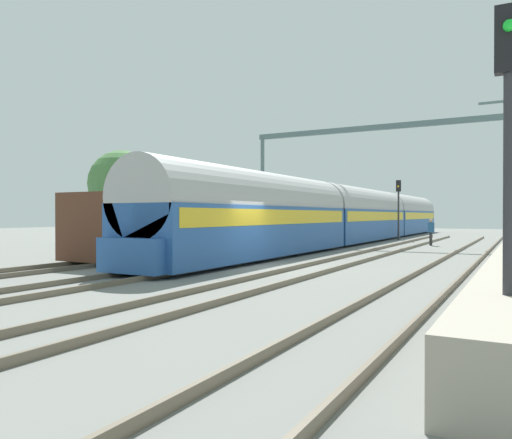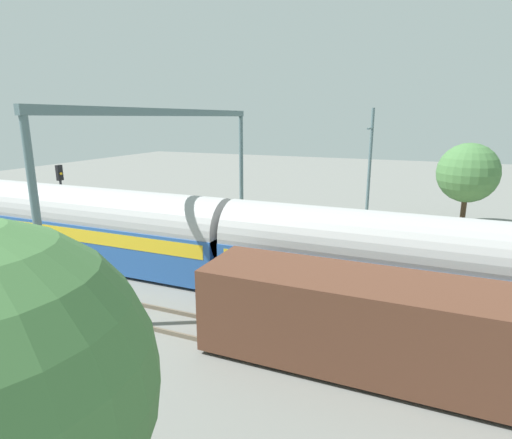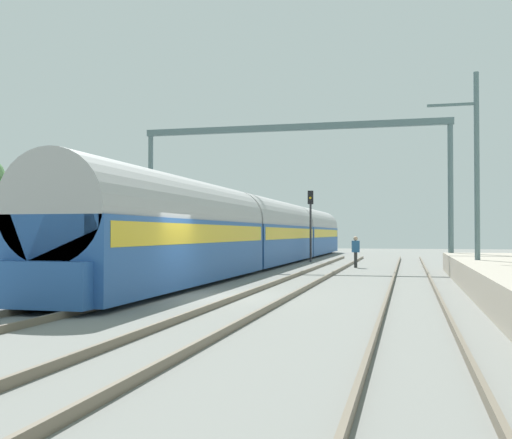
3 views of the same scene
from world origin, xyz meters
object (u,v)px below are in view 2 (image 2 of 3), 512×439
object	(u,v)px
passenger_train	(89,225)
catenary_gantry	(173,148)
railway_signal_far	(62,194)
freight_car	(418,332)
person_crossing	(189,224)

from	to	relation	value
passenger_train	catenary_gantry	size ratio (longest dim) A/B	2.90
railway_signal_far	catenary_gantry	world-z (taller)	catenary_gantry
freight_car	railway_signal_far	bearing A→B (deg)	73.11
person_crossing	railway_signal_far	bearing A→B (deg)	-78.67
freight_car	catenary_gantry	size ratio (longest dim) A/B	0.77
person_crossing	catenary_gantry	bearing A→B (deg)	4.47
freight_car	railway_signal_far	size ratio (longest dim) A/B	2.74
freight_car	catenary_gantry	xyz separation A→B (m)	(6.27, 12.28, 4.46)
railway_signal_far	catenary_gantry	xyz separation A→B (m)	(0.17, -7.81, 2.88)
person_crossing	freight_car	bearing A→B (deg)	37.79
freight_car	person_crossing	xyz separation A→B (m)	(9.60, 13.58, -0.44)
passenger_train	freight_car	xyz separation A→B (m)	(-4.18, -16.25, -0.50)
person_crossing	passenger_train	bearing A→B (deg)	-43.22
catenary_gantry	railway_signal_far	bearing A→B (deg)	91.27
freight_car	catenary_gantry	distance (m)	14.49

